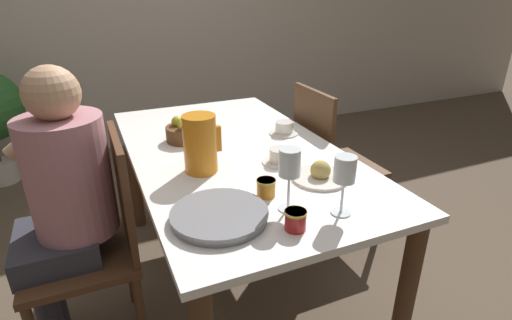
{
  "coord_description": "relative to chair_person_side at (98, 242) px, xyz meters",
  "views": [
    {
      "loc": [
        -0.59,
        -1.58,
        1.44
      ],
      "look_at": [
        0.0,
        -0.24,
        0.79
      ],
      "focal_mm": 28.0,
      "sensor_mm": 36.0,
      "label": 1
    }
  ],
  "objects": [
    {
      "name": "chair_opposite",
      "position": [
        1.27,
        0.29,
        0.0
      ],
      "size": [
        0.42,
        0.42,
        0.93
      ],
      "rotation": [
        0.0,
        0.0,
        -1.57
      ],
      "color": "#51331E",
      "rests_on": "ground_plane"
    },
    {
      "name": "bread_plate",
      "position": [
        0.84,
        -0.28,
        0.26
      ],
      "size": [
        0.22,
        0.22,
        0.08
      ],
      "color": "silver",
      "rests_on": "dining_table"
    },
    {
      "name": "person_seated",
      "position": [
        -0.09,
        0.04,
        0.21
      ],
      "size": [
        0.39,
        0.41,
        1.2
      ],
      "rotation": [
        0.0,
        0.0,
        1.57
      ],
      "color": "#33333D",
      "rests_on": "ground_plane"
    },
    {
      "name": "wine_glass_juice",
      "position": [
        0.77,
        -0.52,
        0.39
      ],
      "size": [
        0.07,
        0.07,
        0.21
      ],
      "color": "white",
      "rests_on": "dining_table"
    },
    {
      "name": "red_pitcher",
      "position": [
        0.44,
        -0.02,
        0.36
      ],
      "size": [
        0.16,
        0.13,
        0.24
      ],
      "color": "orange",
      "rests_on": "dining_table"
    },
    {
      "name": "dining_table",
      "position": [
        0.64,
        0.13,
        0.14
      ],
      "size": [
        0.9,
        1.62,
        0.74
      ],
      "color": "white",
      "rests_on": "ground_plane"
    },
    {
      "name": "wine_glass_water",
      "position": [
        0.62,
        -0.43,
        0.4
      ],
      "size": [
        0.07,
        0.07,
        0.22
      ],
      "color": "white",
      "rests_on": "dining_table"
    },
    {
      "name": "jam_jar_amber",
      "position": [
        0.58,
        -0.54,
        0.28
      ],
      "size": [
        0.07,
        0.07,
        0.06
      ],
      "color": "#A81E1E",
      "rests_on": "dining_table"
    },
    {
      "name": "wall_back",
      "position": [
        0.64,
        2.38,
        0.8
      ],
      "size": [
        10.0,
        0.06,
        2.6
      ],
      "color": "beige",
      "rests_on": "ground_plane"
    },
    {
      "name": "jam_jar_red",
      "position": [
        0.59,
        -0.32,
        0.28
      ],
      "size": [
        0.07,
        0.07,
        0.06
      ],
      "color": "#C67A1E",
      "rests_on": "dining_table"
    },
    {
      "name": "fruit_bowl",
      "position": [
        0.46,
        0.34,
        0.29
      ],
      "size": [
        0.18,
        0.18,
        0.12
      ],
      "color": "brown",
      "rests_on": "dining_table"
    },
    {
      "name": "chair_person_side",
      "position": [
        0.0,
        0.0,
        0.0
      ],
      "size": [
        0.42,
        0.42,
        0.93
      ],
      "rotation": [
        0.0,
        0.0,
        1.57
      ],
      "color": "#51331E",
      "rests_on": "ground_plane"
    },
    {
      "name": "teacup_across",
      "position": [
        0.94,
        0.23,
        0.27
      ],
      "size": [
        0.15,
        0.15,
        0.06
      ],
      "color": "silver",
      "rests_on": "dining_table"
    },
    {
      "name": "serving_tray",
      "position": [
        0.38,
        -0.4,
        0.26
      ],
      "size": [
        0.32,
        0.32,
        0.03
      ],
      "color": "gray",
      "rests_on": "dining_table"
    },
    {
      "name": "ground_plane",
      "position": [
        0.64,
        0.13,
        -0.5
      ],
      "size": [
        20.0,
        20.0,
        0.0
      ],
      "primitive_type": "plane",
      "color": "brown"
    },
    {
      "name": "teacup_near_person",
      "position": [
        0.76,
        -0.08,
        0.27
      ],
      "size": [
        0.15,
        0.15,
        0.06
      ],
      "color": "silver",
      "rests_on": "dining_table"
    }
  ]
}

